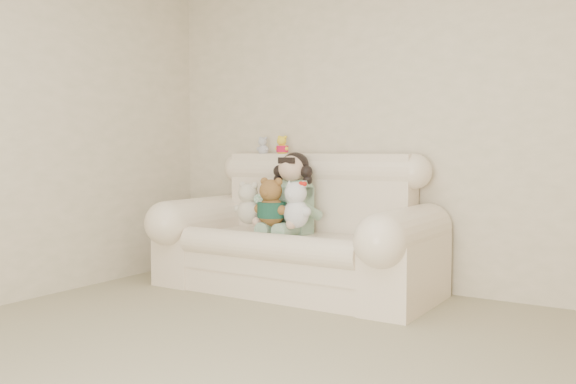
% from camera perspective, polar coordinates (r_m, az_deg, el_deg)
% --- Properties ---
extents(wall_back, '(4.50, 0.00, 4.50)m').
position_cam_1_polar(wall_back, '(4.71, 12.22, 6.77)').
color(wall_back, beige).
rests_on(wall_back, ground).
extents(sofa, '(2.10, 0.95, 1.03)m').
position_cam_1_polar(sofa, '(4.62, 0.66, -2.84)').
color(sofa, '#FFE9CD').
rests_on(sofa, floor).
extents(seated_child, '(0.41, 0.49, 0.63)m').
position_cam_1_polar(seated_child, '(4.71, 0.37, -0.02)').
color(seated_child, '#28743F').
rests_on(seated_child, sofa).
extents(brown_teddy, '(0.29, 0.24, 0.42)m').
position_cam_1_polar(brown_teddy, '(4.53, -1.53, -0.51)').
color(brown_teddy, brown).
rests_on(brown_teddy, sofa).
extents(white_cat, '(0.30, 0.25, 0.40)m').
position_cam_1_polar(white_cat, '(4.45, 0.77, -0.70)').
color(white_cat, white).
rests_on(white_cat, sofa).
extents(cream_teddy, '(0.24, 0.19, 0.37)m').
position_cam_1_polar(cream_teddy, '(4.68, -3.64, -0.66)').
color(cream_teddy, beige).
rests_on(cream_teddy, sofa).
extents(yellow_mini_bear, '(0.14, 0.12, 0.19)m').
position_cam_1_polar(yellow_mini_bear, '(5.06, -0.53, 4.46)').
color(yellow_mini_bear, yellow).
rests_on(yellow_mini_bear, sofa).
extents(grey_mini_plush, '(0.13, 0.11, 0.18)m').
position_cam_1_polar(grey_mini_plush, '(5.17, -2.29, 4.39)').
color(grey_mini_plush, silver).
rests_on(grey_mini_plush, sofa).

